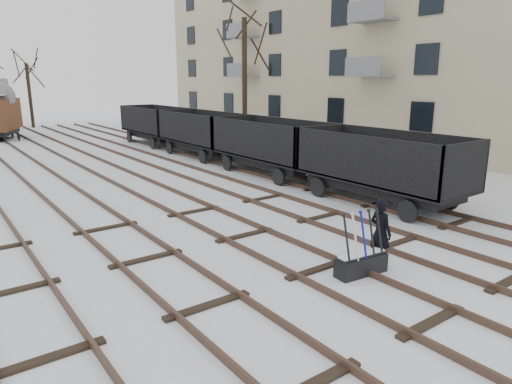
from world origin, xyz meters
TOP-DOWN VIEW (x-y plane):
  - ground at (0.00, 0.00)m, footprint 120.00×120.00m
  - tracks at (-0.00, 13.67)m, footprint 13.90×52.00m
  - apartment_block at (19.95, 14.00)m, footprint 10.12×45.00m
  - ground_frame at (0.65, -0.75)m, footprint 1.33×0.54m
  - worker at (1.40, -0.65)m, footprint 0.42×0.62m
  - freight_wagon_a at (6.00, 3.04)m, footprint 2.51×6.27m
  - freight_wagon_b at (6.00, 9.44)m, footprint 2.51×6.27m
  - freight_wagon_c at (6.00, 15.84)m, footprint 2.51×6.27m
  - freight_wagon_d at (6.00, 22.24)m, footprint 2.51×6.27m
  - tree_near at (8.57, 15.21)m, footprint 0.30×0.30m
  - tree_far_right at (1.50, 39.49)m, footprint 0.30×0.30m

SIDE VIEW (x-z plane):
  - ground at x=0.00m, z-range 0.00..0.00m
  - tracks at x=0.00m, z-range -0.01..0.16m
  - ground_frame at x=0.65m, z-range -0.46..1.03m
  - worker at x=1.40m, z-range 0.00..1.66m
  - freight_wagon_a at x=6.00m, z-range -0.30..2.26m
  - freight_wagon_b at x=6.00m, z-range -0.30..2.26m
  - freight_wagon_c at x=6.00m, z-range -0.30..2.26m
  - freight_wagon_d at x=6.00m, z-range -0.30..2.26m
  - tree_far_right at x=1.50m, z-range 0.00..5.78m
  - tree_near at x=8.57m, z-range 0.00..7.77m
  - apartment_block at x=19.95m, z-range 0.00..16.10m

